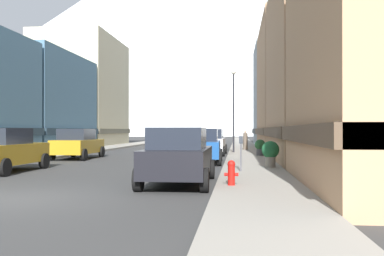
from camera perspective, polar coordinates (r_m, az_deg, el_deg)
name	(u,v)px	position (r m, az deg, el deg)	size (l,w,h in m)	color
ground_plane	(6,200)	(11.54, -23.46, -8.75)	(400.00, 400.00, 0.00)	#373737
sidewalk_left	(126,145)	(46.50, -8.74, -2.30)	(2.50, 100.00, 0.15)	gray
sidewalk_right	(244,146)	(44.97, 6.87, -2.37)	(2.50, 100.00, 0.15)	gray
storefront_left_2	(31,104)	(37.55, -20.63, 2.95)	(7.75, 10.95, 7.91)	slate
storefront_left_3	(82,94)	(48.35, -14.42, 4.41)	(7.79, 11.56, 11.69)	beige
storefront_right_1	(355,72)	(24.11, 20.89, 7.00)	(8.79, 11.38, 9.84)	tan
storefront_right_2	(309,90)	(36.26, 15.27, 4.93)	(8.11, 12.99, 10.33)	tan
storefront_right_3	(298,97)	(47.48, 13.89, 3.96)	(9.44, 8.96, 10.78)	#99A5B2
car_left_0	(4,150)	(18.97, -23.74, -2.69)	(2.10, 4.42, 1.78)	#B28419
car_left_1	(78,144)	(26.31, -14.93, -2.03)	(2.13, 4.43, 1.78)	#B28419
car_right_0	(179,156)	(13.37, -1.78, -3.73)	(2.09, 4.41, 1.78)	black
car_right_1	(202,146)	(21.99, 1.31, -2.38)	(2.15, 4.44, 1.78)	#19478C
car_right_2	(211,142)	(29.40, 2.51, -1.86)	(2.12, 4.43, 1.78)	silver
car_driving_0	(209,136)	(59.98, 2.22, -1.06)	(2.06, 4.40, 1.78)	#19478C
car_driving_1	(177,137)	(51.19, -2.05, -1.19)	(2.06, 4.40, 1.78)	#265933
fire_hydrant_near	(231,172)	(12.19, 5.26, -5.83)	(0.40, 0.22, 0.70)	red
parking_meter_near	(241,148)	(16.30, 6.52, -2.71)	(0.14, 0.10, 1.33)	#595960
potted_plant_0	(270,152)	(18.32, 10.39, -3.11)	(0.74, 0.74, 1.10)	gray
potted_plant_1	(260,146)	(26.62, 9.04, -2.43)	(0.65, 0.65, 0.98)	#4C4C51
pedestrian_0	(245,141)	(34.61, 7.11, -1.69)	(0.36, 0.36, 1.54)	brown
streetlamp_right	(234,98)	(30.48, 5.55, 4.01)	(0.36, 0.36, 5.86)	black
mountain_backdrop	(184,33)	(279.05, -1.07, 12.58)	(314.00, 314.00, 127.75)	silver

